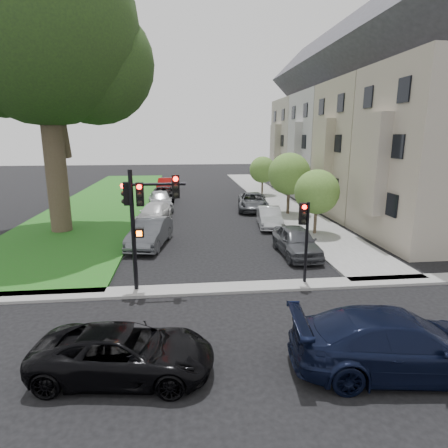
{
  "coord_description": "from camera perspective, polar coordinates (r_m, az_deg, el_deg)",
  "views": [
    {
      "loc": [
        -1.86,
        -11.93,
        6.03
      ],
      "look_at": [
        0.0,
        5.0,
        2.0
      ],
      "focal_mm": 30.0,
      "sensor_mm": 36.0,
      "label": 1
    }
  ],
  "objects": [
    {
      "name": "ground",
      "position": [
        13.5,
        2.38,
        -13.24
      ],
      "size": [
        140.0,
        140.0,
        0.0
      ],
      "primitive_type": "plane",
      "color": "black",
      "rests_on": "ground"
    },
    {
      "name": "traffic_signal_main",
      "position": [
        14.5,
        -12.34,
        2.24
      ],
      "size": [
        2.34,
        0.6,
        4.82
      ],
      "color": "black",
      "rests_on": "ground"
    },
    {
      "name": "car_parked_1",
      "position": [
        25.41,
        6.91,
        1.05
      ],
      "size": [
        1.88,
        4.23,
        1.35
      ],
      "primitive_type": "imported",
      "rotation": [
        0.0,
        0.0,
        -0.11
      ],
      "color": "#999BA0",
      "rests_on": "ground"
    },
    {
      "name": "grass_strip",
      "position": [
        37.12,
        -17.31,
        3.45
      ],
      "size": [
        8.0,
        44.0,
        0.12
      ],
      "primitive_type": "cube",
      "color": "#2D5722",
      "rests_on": "ground"
    },
    {
      "name": "car_parked_9",
      "position": [
        42.71,
        -8.97,
        5.98
      ],
      "size": [
        1.74,
        4.33,
        1.4
      ],
      "primitive_type": "imported",
      "rotation": [
        0.0,
        0.0,
        -0.06
      ],
      "color": "maroon",
      "rests_on": "ground"
    },
    {
      "name": "car_cross_near",
      "position": [
        10.42,
        -14.9,
        -18.37
      ],
      "size": [
        4.79,
        2.65,
        1.27
      ],
      "primitive_type": "imported",
      "rotation": [
        0.0,
        0.0,
        1.45
      ],
      "color": "black",
      "rests_on": "ground"
    },
    {
      "name": "small_tree_c",
      "position": [
        38.49,
        5.9,
        8.22
      ],
      "size": [
        2.67,
        2.67,
        4.01
      ],
      "color": "#442F20",
      "rests_on": "ground"
    },
    {
      "name": "house_d",
      "position": [
        44.79,
        12.75,
        14.15
      ],
      "size": [
        7.7,
        7.55,
        15.97
      ],
      "color": "#9D927C",
      "rests_on": "ground"
    },
    {
      "name": "house_b",
      "position": [
        30.95,
        21.95,
        14.06
      ],
      "size": [
        7.7,
        7.55,
        15.97
      ],
      "color": "gray",
      "rests_on": "ground"
    },
    {
      "name": "house_a",
      "position": [
        24.55,
        30.32,
        13.67
      ],
      "size": [
        7.7,
        7.55,
        15.97
      ],
      "color": "#9A998F",
      "rests_on": "ground"
    },
    {
      "name": "car_parked_5",
      "position": [
        21.21,
        -11.2,
        -1.3
      ],
      "size": [
        2.45,
        4.91,
        1.54
      ],
      "primitive_type": "imported",
      "rotation": [
        0.0,
        0.0,
        -0.18
      ],
      "color": "#3F4247",
      "rests_on": "ground"
    },
    {
      "name": "sidewalk_cross",
      "position": [
        15.27,
        1.25,
        -9.71
      ],
      "size": [
        60.0,
        1.0,
        0.12
      ],
      "primitive_type": "cube",
      "color": "slate",
      "rests_on": "ground"
    },
    {
      "name": "car_parked_8",
      "position": [
        35.98,
        -9.22,
        4.54
      ],
      "size": [
        2.32,
        4.76,
        1.3
      ],
      "primitive_type": "imported",
      "rotation": [
        0.0,
        0.0,
        -0.03
      ],
      "color": "black",
      "rests_on": "ground"
    },
    {
      "name": "car_parked_2",
      "position": [
        31.04,
        4.39,
        3.41
      ],
      "size": [
        3.05,
        5.4,
        1.42
      ],
      "primitive_type": "imported",
      "rotation": [
        0.0,
        0.0,
        -0.14
      ],
      "color": "#3F4247",
      "rests_on": "ground"
    },
    {
      "name": "small_tree_b",
      "position": [
        29.12,
        9.91,
        7.52
      ],
      "size": [
        3.2,
        3.2,
        4.8
      ],
      "color": "#442F20",
      "rests_on": "ground"
    },
    {
      "name": "small_tree_a",
      "position": [
        23.43,
        13.97,
        4.77
      ],
      "size": [
        2.71,
        2.71,
        4.07
      ],
      "color": "#442F20",
      "rests_on": "ground"
    },
    {
      "name": "car_cross_far",
      "position": [
        11.1,
        25.08,
        -16.1
      ],
      "size": [
        5.8,
        2.87,
        1.62
      ],
      "primitive_type": "imported",
      "rotation": [
        0.0,
        0.0,
        1.46
      ],
      "color": "black",
      "rests_on": "ground"
    },
    {
      "name": "house_c",
      "position": [
        37.76,
        16.51,
        14.15
      ],
      "size": [
        7.7,
        7.55,
        15.97
      ],
      "color": "#A7A29C",
      "rests_on": "ground"
    },
    {
      "name": "traffic_signal_secondary",
      "position": [
        15.35,
        12.15,
        -0.61
      ],
      "size": [
        0.46,
        0.37,
        3.46
      ],
      "color": "black",
      "rests_on": "ground"
    },
    {
      "name": "eucalyptus",
      "position": [
        26.18,
        -26.23,
        25.26
      ],
      "size": [
        12.41,
        11.26,
        17.59
      ],
      "color": "#442F20",
      "rests_on": "ground"
    },
    {
      "name": "car_parked_7",
      "position": [
        31.69,
        -9.69,
        3.61
      ],
      "size": [
        2.42,
        4.85,
        1.59
      ],
      "primitive_type": "imported",
      "rotation": [
        0.0,
        0.0,
        0.12
      ],
      "color": "#999BA0",
      "rests_on": "ground"
    },
    {
      "name": "car_parked_0",
      "position": [
        19.6,
        10.97,
        -2.59
      ],
      "size": [
        1.8,
        4.37,
        1.48
      ],
      "primitive_type": "imported",
      "rotation": [
        0.0,
        0.0,
        0.01
      ],
      "color": "#3F4247",
      "rests_on": "ground"
    },
    {
      "name": "car_parked_6",
      "position": [
        27.05,
        -10.55,
        1.66
      ],
      "size": [
        2.66,
        4.89,
        1.34
      ],
      "primitive_type": "imported",
      "rotation": [
        0.0,
        0.0,
        -0.18
      ],
      "color": "silver",
      "rests_on": "ground"
    },
    {
      "name": "sidewalk_right",
      "position": [
        37.43,
        7.13,
        4.03
      ],
      "size": [
        3.5,
        44.0,
        0.12
      ],
      "primitive_type": "cube",
      "color": "slate",
      "rests_on": "ground"
    }
  ]
}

